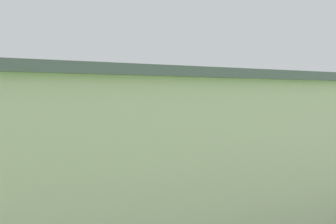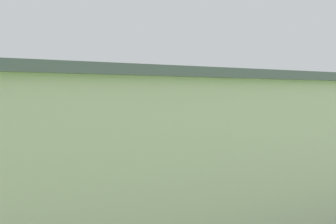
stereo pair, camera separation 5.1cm
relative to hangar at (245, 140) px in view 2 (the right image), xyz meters
The scene contains 4 objects.
ground_plane 32.07m from the hangar, 92.14° to the right, with size 400.00×400.00×0.00m, color #608C42.
hangar is the anchor object (origin of this frame).
biplane 35.17m from the hangar, 108.07° to the right, with size 7.87×7.91×3.98m.
person_at_fence_line 21.74m from the hangar, 152.25° to the right, with size 0.40×0.40×1.71m.
Camera 2 is at (15.30, 49.13, 6.25)m, focal length 40.08 mm.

